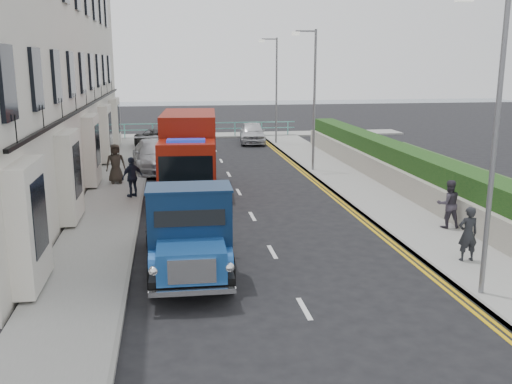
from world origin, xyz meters
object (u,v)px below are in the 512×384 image
lamp_mid (312,92)px  lamp_far (275,84)px  lamp_near (491,130)px  bedford_lorry (190,238)px  red_lorry (189,152)px  parked_car_front (183,236)px  pedestrian_east_near (468,234)px

lamp_mid → lamp_far: 10.00m
lamp_near → bedford_lorry: bearing=162.0°
lamp_mid → red_lorry: lamp_mid is taller
lamp_mid → parked_car_front: bearing=-118.4°
bedford_lorry → red_lorry: 9.91m
lamp_mid → lamp_far: bearing=90.0°
lamp_near → parked_car_front: (-6.78, 3.49, -3.23)m
red_lorry → parked_car_front: red_lorry is taller
lamp_mid → pedestrian_east_near: size_ratio=4.57×
lamp_far → bedford_lorry: (-6.64, -23.84, -2.86)m
parked_car_front → pedestrian_east_near: pedestrian_east_near is taller
lamp_near → pedestrian_east_near: (0.91, 2.15, -3.11)m
lamp_near → lamp_mid: 16.00m
lamp_near → lamp_mid: (0.00, 16.00, 0.00)m
lamp_far → red_lorry: lamp_far is taller
lamp_mid → bedford_lorry: (-6.64, -13.84, -2.86)m
bedford_lorry → red_lorry: red_lorry is taller
lamp_mid → pedestrian_east_near: 14.23m
lamp_mid → parked_car_front: 14.59m
lamp_mid → red_lorry: bearing=-147.6°
red_lorry → lamp_near: bearing=-58.3°
lamp_mid → bedford_lorry: lamp_mid is taller
bedford_lorry → parked_car_front: bedford_lorry is taller
lamp_near → lamp_far: size_ratio=1.00×
parked_car_front → lamp_far: bearing=65.4°
lamp_mid → bedford_lorry: size_ratio=1.33×
red_lorry → pedestrian_east_near: bearing=-49.9°
bedford_lorry → red_lorry: bearing=89.0°
bedford_lorry → red_lorry: size_ratio=0.80×
lamp_far → parked_car_front: (-6.78, -22.51, -3.23)m
red_lorry → parked_car_front: 8.62m
pedestrian_east_near → lamp_mid: bearing=-85.7°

